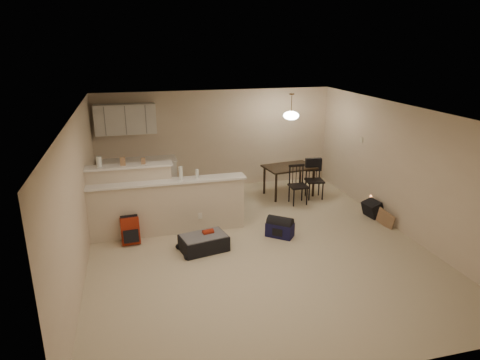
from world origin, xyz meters
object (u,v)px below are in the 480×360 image
object	(u,v)px
dining_table	(289,170)
black_daypack	(373,209)
red_backpack	(130,231)
navy_duffel	(280,230)
pendant_lamp	(291,115)
dining_chair_near	(298,185)
suitcase	(204,243)
dining_chair_far	(315,180)

from	to	relation	value
dining_table	black_daypack	distance (m)	2.23
red_backpack	navy_duffel	size ratio (longest dim) A/B	0.98
pendant_lamp	black_daypack	bearing A→B (deg)	-54.10
dining_table	navy_duffel	distance (m)	2.47
black_daypack	dining_chair_near	bearing A→B (deg)	41.55
suitcase	red_backpack	distance (m)	1.44
suitcase	black_daypack	world-z (taller)	black_daypack
dining_chair_far	navy_duffel	xyz separation A→B (m)	(-1.53, -1.84, -0.33)
dining_table	pendant_lamp	distance (m)	1.34
dining_table	red_backpack	world-z (taller)	dining_table
pendant_lamp	black_daypack	size ratio (longest dim) A/B	1.59
dining_chair_near	navy_duffel	distance (m)	1.90
dining_chair_far	navy_duffel	bearing A→B (deg)	-122.27
dining_table	dining_chair_far	distance (m)	0.66
black_daypack	pendant_lamp	bearing A→B (deg)	29.47
dining_table	suitcase	size ratio (longest dim) A/B	1.56
navy_duffel	black_daypack	size ratio (longest dim) A/B	1.32
pendant_lamp	red_backpack	xyz separation A→B (m)	(-3.83, -1.76, -1.74)
dining_chair_near	dining_chair_far	distance (m)	0.58
dining_chair_far	navy_duffel	distance (m)	2.41
dining_chair_near	black_daypack	xyz separation A→B (m)	(1.27, -1.15, -0.29)
dining_table	navy_duffel	xyz separation A→B (m)	(-1.00, -2.19, -0.51)
dining_chair_far	black_daypack	xyz separation A→B (m)	(0.75, -1.41, -0.30)
dining_table	red_backpack	xyz separation A→B (m)	(-3.83, -1.76, -0.40)
dining_table	dining_chair_far	bearing A→B (deg)	-42.08
dining_chair_far	suitcase	size ratio (longest dim) A/B	1.14
dining_table	dining_chair_far	world-z (taller)	dining_chair_far
black_daypack	suitcase	bearing A→B (deg)	92.90
red_backpack	black_daypack	size ratio (longest dim) A/B	1.30
pendant_lamp	navy_duffel	world-z (taller)	pendant_lamp
dining_table	navy_duffel	size ratio (longest dim) A/B	2.49
pendant_lamp	navy_duffel	xyz separation A→B (m)	(-1.00, -2.19, -1.85)
red_backpack	navy_duffel	bearing A→B (deg)	-12.72
pendant_lamp	black_daypack	distance (m)	2.84
suitcase	black_daypack	size ratio (longest dim) A/B	2.11
dining_chair_far	suitcase	xyz separation A→B (m)	(-3.07, -2.04, -0.33)
dining_chair_near	pendant_lamp	bearing A→B (deg)	90.81
suitcase	red_backpack	size ratio (longest dim) A/B	1.62
dining_chair_near	dining_chair_far	world-z (taller)	dining_chair_far
dining_chair_near	black_daypack	world-z (taller)	dining_chair_near
pendant_lamp	navy_duffel	distance (m)	3.04
pendant_lamp	dining_chair_near	world-z (taller)	pendant_lamp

